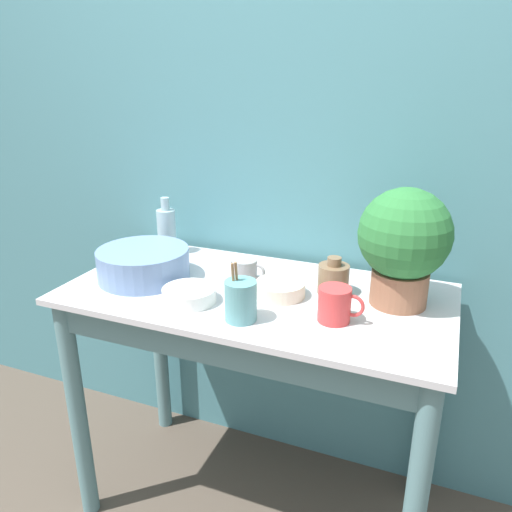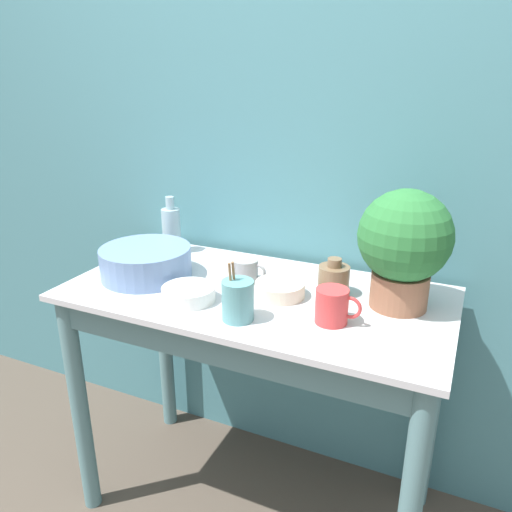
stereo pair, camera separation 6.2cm
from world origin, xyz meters
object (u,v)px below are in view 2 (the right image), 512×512
at_px(bottle_tall, 171,229).
at_px(utensil_cup, 238,300).
at_px(bowl_wash_large, 146,262).
at_px(bottle_short, 334,280).
at_px(bowl_small_enamel_white, 189,294).
at_px(potted_plant, 404,243).
at_px(mug_grey, 246,271).
at_px(mug_red, 333,306).
at_px(bowl_small_cream, 280,289).

height_order(bottle_tall, utensil_cup, bottle_tall).
relative_size(bowl_wash_large, bottle_short, 2.55).
bearing_deg(bowl_small_enamel_white, potted_plant, 20.73).
bearing_deg(bowl_small_enamel_white, mug_grey, 64.89).
height_order(bowl_wash_large, mug_red, bowl_wash_large).
bearing_deg(bowl_wash_large, mug_red, -5.37).
distance_m(mug_red, utensil_cup, 0.26).
relative_size(mug_grey, utensil_cup, 0.70).
height_order(potted_plant, bottle_tall, potted_plant).
distance_m(bottle_short, bowl_small_enamel_white, 0.45).
distance_m(potted_plant, bottle_tall, 0.90).
bearing_deg(bowl_small_cream, bottle_short, 28.75).
bearing_deg(mug_grey, mug_red, -25.17).
bearing_deg(bottle_tall, potted_plant, -8.41).
bearing_deg(utensil_cup, bowl_small_cream, 75.69).
xyz_separation_m(bowl_wash_large, mug_grey, (0.33, 0.10, -0.01)).
bearing_deg(bowl_small_enamel_white, utensil_cup, -14.33).
height_order(potted_plant, bottle_short, potted_plant).
bearing_deg(bottle_short, bowl_small_enamel_white, -149.88).
distance_m(bowl_wash_large, bowl_small_enamel_white, 0.26).
bearing_deg(potted_plant, bowl_small_cream, -167.33).
bearing_deg(mug_grey, bowl_wash_large, -163.28).
bearing_deg(bottle_short, bowl_wash_large, -169.04).
bearing_deg(bowl_wash_large, bowl_small_enamel_white, -24.44).
bearing_deg(potted_plant, bowl_wash_large, -171.86).
relative_size(potted_plant, bowl_small_enamel_white, 2.17).
height_order(bowl_small_cream, bowl_small_enamel_white, bowl_small_cream).
xyz_separation_m(bottle_tall, utensil_cup, (0.48, -0.40, -0.03)).
bearing_deg(utensil_cup, bottle_tall, 140.25).
bearing_deg(utensil_cup, potted_plant, 34.44).
distance_m(bottle_short, utensil_cup, 0.34).
height_order(bowl_wash_large, bottle_short, bottle_short).
relative_size(bowl_wash_large, utensil_cup, 1.79).
bearing_deg(utensil_cup, mug_red, 20.34).
bearing_deg(mug_red, potted_plant, 50.31).
distance_m(bowl_small_cream, utensil_cup, 0.20).
bearing_deg(bottle_tall, mug_grey, -21.09).
distance_m(bottle_tall, bowl_small_enamel_white, 0.46).
bearing_deg(potted_plant, bottle_short, 179.20).
xyz_separation_m(mug_grey, bowl_small_cream, (0.15, -0.06, -0.02)).
xyz_separation_m(bottle_short, bowl_small_enamel_white, (-0.39, -0.23, -0.03)).
relative_size(bottle_short, mug_red, 0.92).
distance_m(bowl_small_enamel_white, utensil_cup, 0.20).
distance_m(potted_plant, mug_grey, 0.52).
xyz_separation_m(bottle_short, bowl_small_cream, (-0.15, -0.08, -0.03)).
relative_size(potted_plant, mug_red, 2.73).
bearing_deg(potted_plant, mug_grey, -177.79).
xyz_separation_m(mug_red, bowl_small_enamel_white, (-0.44, -0.04, -0.03)).
height_order(mug_grey, mug_red, mug_red).
xyz_separation_m(potted_plant, bottle_tall, (-0.88, 0.13, -0.11)).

